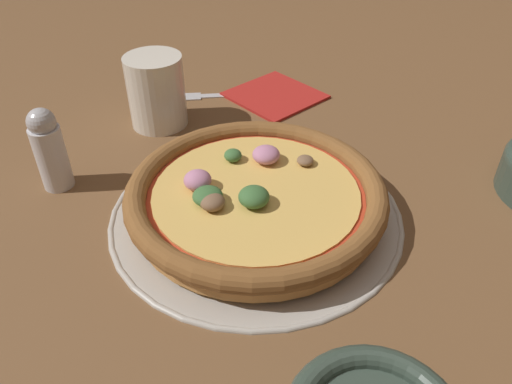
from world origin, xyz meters
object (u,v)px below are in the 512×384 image
(fork, at_px, (220,95))
(pepper_shaker, at_px, (49,149))
(drinking_cup, at_px, (156,91))
(napkin, at_px, (275,94))
(pizza, at_px, (255,196))
(pizza_tray, at_px, (256,212))

(fork, distance_m, pepper_shaker, 0.29)
(drinking_cup, distance_m, napkin, 0.18)
(pizza, xyz_separation_m, napkin, (-0.08, 0.26, -0.02))
(pizza_tray, distance_m, fork, 0.28)
(pizza, distance_m, fork, 0.28)
(napkin, relative_size, fork, 1.00)
(pepper_shaker, bearing_deg, fork, 76.31)
(drinking_cup, distance_m, pepper_shaker, 0.17)
(pepper_shaker, bearing_deg, napkin, 64.92)
(pizza_tray, distance_m, pizza, 0.02)
(pizza_tray, relative_size, napkin, 1.98)
(drinking_cup, bearing_deg, fork, 70.07)
(fork, bearing_deg, drinking_cup, 40.89)
(napkin, bearing_deg, drinking_cup, -129.88)
(fork, bearing_deg, pizza, 95.68)
(pizza_tray, relative_size, pizza, 1.14)
(napkin, height_order, fork, napkin)
(pizza, relative_size, fork, 1.73)
(napkin, xyz_separation_m, fork, (-0.08, -0.03, -0.00))
(napkin, xyz_separation_m, pepper_shaker, (-0.14, -0.31, 0.04))
(pizza_tray, xyz_separation_m, pepper_shaker, (-0.23, -0.04, 0.05))
(pizza, relative_size, drinking_cup, 2.85)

